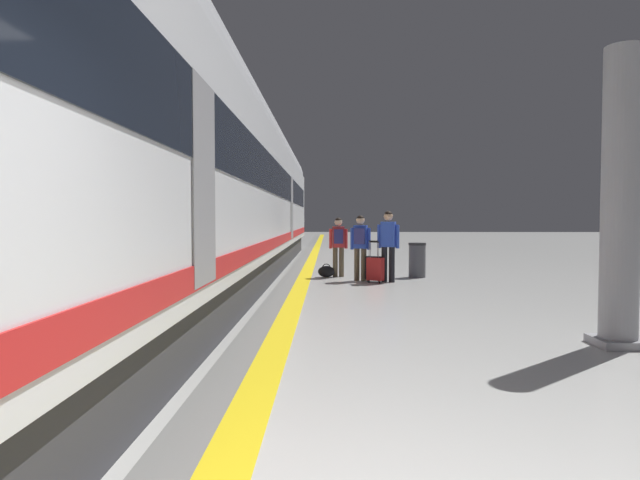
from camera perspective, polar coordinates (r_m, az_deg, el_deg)
safety_line_strip at (r=11.72m, az=-2.21°, el=-5.28°), size 0.36×80.00×0.01m
tactile_edge_band at (r=11.74m, az=-3.67°, el=-5.28°), size 0.56×80.00×0.01m
high_speed_train at (r=11.09m, az=-13.19°, el=7.18°), size 2.94×35.81×4.97m
passenger_near at (r=14.18m, az=1.98°, el=-0.18°), size 0.49×0.31×1.58m
duffel_bag_near at (r=14.11m, az=0.68°, el=-3.38°), size 0.44×0.26×0.36m
passenger_mid at (r=13.08m, az=7.30°, el=-0.09°), size 0.52×0.30×1.74m
suitcase_mid at (r=12.95m, az=5.95°, el=-3.10°), size 0.44×0.38×1.00m
passenger_far at (r=13.27m, az=4.32°, el=-0.22°), size 0.50×0.36×1.63m
suitcase_far at (r=13.17m, az=5.77°, el=-2.97°), size 0.43×0.34×1.01m
platform_pillar at (r=7.37m, az=29.45°, el=3.36°), size 0.56×0.56×3.60m
waste_bin at (r=14.30m, az=10.34°, el=-2.12°), size 0.46×0.46×0.91m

